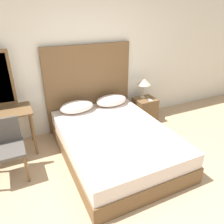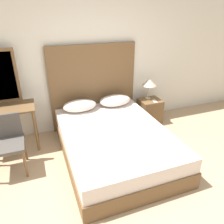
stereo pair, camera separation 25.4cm
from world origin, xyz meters
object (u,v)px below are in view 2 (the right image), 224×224
object	(u,v)px
nightstand	(149,111)
phone_on_nightstand	(155,101)
table_lamp	(149,83)
bed	(114,143)
chair	(6,140)
vanity_desk	(5,116)
phone_on_bed	(103,126)

from	to	relation	value
nightstand	phone_on_nightstand	size ratio (longest dim) A/B	3.04
nightstand	table_lamp	bearing A→B (deg)	101.96
bed	chair	bearing A→B (deg)	171.22
nightstand	vanity_desk	size ratio (longest dim) A/B	0.53
table_lamp	bed	bearing A→B (deg)	-140.28
phone_on_nightstand	vanity_desk	xyz separation A→B (m)	(-2.68, 0.07, 0.12)
chair	phone_on_bed	bearing A→B (deg)	-3.82
phone_on_bed	nightstand	bearing A→B (deg)	28.66
phone_on_nightstand	bed	bearing A→B (deg)	-147.67
chair	nightstand	bearing A→B (deg)	12.32
bed	table_lamp	bearing A→B (deg)	39.72
nightstand	vanity_desk	xyz separation A→B (m)	(-2.63, -0.02, 0.37)
phone_on_nightstand	nightstand	bearing A→B (deg)	113.84
nightstand	phone_on_nightstand	world-z (taller)	phone_on_nightstand
vanity_desk	chair	distance (m)	0.56
vanity_desk	chair	bearing A→B (deg)	-87.45
bed	vanity_desk	size ratio (longest dim) A/B	2.31
bed	chair	distance (m)	1.57
bed	phone_on_bed	size ratio (longest dim) A/B	13.23
table_lamp	chair	world-z (taller)	table_lamp
phone_on_bed	vanity_desk	bearing A→B (deg)	155.77
table_lamp	phone_on_bed	bearing A→B (deg)	-148.27
phone_on_bed	vanity_desk	xyz separation A→B (m)	(-1.42, 0.64, 0.14)
bed	nightstand	xyz separation A→B (m)	(1.08, 0.81, 0.01)
phone_on_bed	chair	distance (m)	1.40
nightstand	chair	world-z (taller)	chair
nightstand	table_lamp	size ratio (longest dim) A/B	1.16
phone_on_nightstand	chair	size ratio (longest dim) A/B	0.19
phone_on_bed	chair	world-z (taller)	chair
nightstand	phone_on_nightstand	distance (m)	0.27
phone_on_bed	nightstand	xyz separation A→B (m)	(1.21, 0.66, -0.23)
vanity_desk	chair	world-z (taller)	chair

